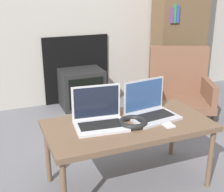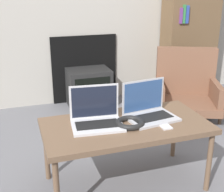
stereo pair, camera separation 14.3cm
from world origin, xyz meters
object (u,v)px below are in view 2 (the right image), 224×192
laptop_left (96,116)px  phone (163,125)px  tv (89,88)px  laptop_right (148,109)px  headphones (130,123)px  armchair (186,87)px

laptop_left → phone: laptop_left is taller
phone → tv: phone is taller
laptop_left → laptop_right: 0.38m
headphones → armchair: (1.04, 1.00, -0.17)m
laptop_right → tv: (-0.05, 1.52, -0.31)m
laptop_left → armchair: laptop_left is taller
phone → laptop_right: bearing=103.3°
laptop_left → tv: (0.33, 1.52, -0.31)m
headphones → armchair: armchair is taller
headphones → armchair: bearing=44.0°
tv → armchair: (0.92, -0.61, 0.10)m
tv → armchair: size_ratio=0.61×
phone → headphones: bearing=162.1°
laptop_right → tv: bearing=84.0°
headphones → tv: size_ratio=0.40×
laptop_left → headphones: size_ratio=1.85×
laptop_right → headphones: (-0.17, -0.09, -0.04)m
tv → phone: bearing=-86.9°
laptop_right → headphones: 0.20m
laptop_left → tv: 1.58m
laptop_right → phone: (0.04, -0.16, -0.05)m
headphones → tv: headphones is taller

